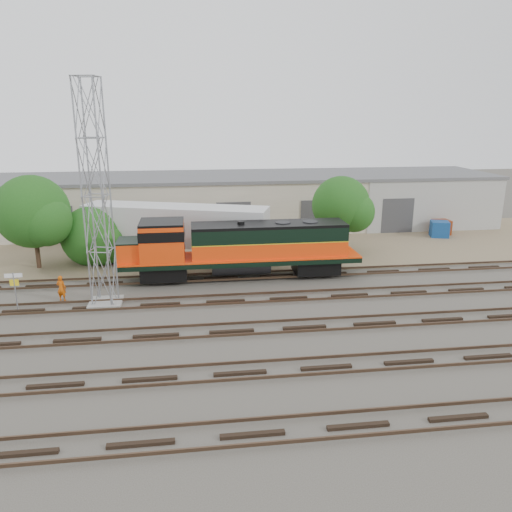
{
  "coord_description": "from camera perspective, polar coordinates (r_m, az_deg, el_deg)",
  "views": [
    {
      "loc": [
        -1.93,
        -27.55,
        11.39
      ],
      "look_at": [
        2.25,
        4.0,
        2.2
      ],
      "focal_mm": 35.0,
      "sensor_mm": 36.0,
      "label": 1
    }
  ],
  "objects": [
    {
      "name": "tree_east",
      "position": [
        41.84,
        10.05,
        5.56
      ],
      "size": [
        4.99,
        4.75,
        6.41
      ],
      "color": "#382619",
      "rests_on": "ground"
    },
    {
      "name": "sign_post",
      "position": [
        32.46,
        -25.88,
        -2.96
      ],
      "size": [
        0.99,
        0.09,
        2.42
      ],
      "color": "gray",
      "rests_on": "ground"
    },
    {
      "name": "semi_trailer",
      "position": [
        39.33,
        -8.71,
        3.3
      ],
      "size": [
        14.63,
        7.35,
        4.45
      ],
      "rotation": [
        0.0,
        0.0,
        -0.32
      ],
      "color": "silver",
      "rests_on": "ground"
    },
    {
      "name": "dumpster_blue",
      "position": [
        50.37,
        20.23,
        2.91
      ],
      "size": [
        1.96,
        1.89,
        1.5
      ],
      "primitive_type": "cube",
      "rotation": [
        0.0,
        0.0,
        -0.29
      ],
      "color": "navy",
      "rests_on": "ground"
    },
    {
      "name": "tracks",
      "position": [
        27.11,
        -2.8,
        -8.58
      ],
      "size": [
        80.0,
        20.4,
        0.28
      ],
      "color": "black",
      "rests_on": "ground"
    },
    {
      "name": "ground",
      "position": [
        29.88,
        -3.29,
        -6.33
      ],
      "size": [
        140.0,
        140.0,
        0.0
      ],
      "primitive_type": "plane",
      "color": "#47423A",
      "rests_on": "ground"
    },
    {
      "name": "tree_west",
      "position": [
        40.13,
        -23.87,
        4.42
      ],
      "size": [
        5.65,
        5.38,
        7.04
      ],
      "color": "#382619",
      "rests_on": "ground"
    },
    {
      "name": "locomotive",
      "position": [
        34.9,
        -2.2,
        1.03
      ],
      "size": [
        16.78,
        2.94,
        4.03
      ],
      "color": "black",
      "rests_on": "tracks"
    },
    {
      "name": "warehouse",
      "position": [
        51.32,
        -5.26,
        6.24
      ],
      "size": [
        58.4,
        10.4,
        5.3
      ],
      "color": "beige",
      "rests_on": "ground"
    },
    {
      "name": "signal_tower",
      "position": [
        30.61,
        -17.74,
        6.13
      ],
      "size": [
        1.96,
        1.96,
        13.29
      ],
      "rotation": [
        0.0,
        0.0,
        -0.23
      ],
      "color": "gray",
      "rests_on": "ground"
    },
    {
      "name": "tree_mid",
      "position": [
        40.77,
        -17.97,
        1.93
      ],
      "size": [
        4.94,
        4.71,
        4.71
      ],
      "color": "#382619",
      "rests_on": "ground"
    },
    {
      "name": "dirt_strip",
      "position": [
        44.09,
        -4.78,
        1.09
      ],
      "size": [
        80.0,
        16.0,
        0.02
      ],
      "primitive_type": "cube",
      "color": "#726047",
      "rests_on": "ground"
    },
    {
      "name": "worker",
      "position": [
        33.49,
        -21.36,
        -3.44
      ],
      "size": [
        0.69,
        0.54,
        1.65
      ],
      "primitive_type": "imported",
      "rotation": [
        0.0,
        0.0,
        2.86
      ],
      "color": "#D3550B",
      "rests_on": "ground"
    },
    {
      "name": "dumpster_red",
      "position": [
        51.5,
        20.41,
        3.11
      ],
      "size": [
        1.52,
        1.43,
        1.4
      ],
      "primitive_type": "cube",
      "rotation": [
        0.0,
        0.0,
        0.02
      ],
      "color": "maroon",
      "rests_on": "ground"
    }
  ]
}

